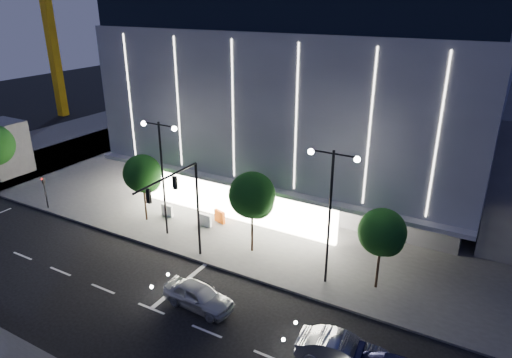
{
  "coord_description": "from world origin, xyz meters",
  "views": [
    {
      "loc": [
        18.33,
        -17.74,
        17.16
      ],
      "look_at": [
        3.37,
        8.67,
        5.0
      ],
      "focal_mm": 32.0,
      "sensor_mm": 36.0,
      "label": 1
    }
  ],
  "objects": [
    {
      "name": "tree_left",
      "position": [
        -5.97,
        7.02,
        4.03
      ],
      "size": [
        3.02,
        3.02,
        5.72
      ],
      "color": "black",
      "rests_on": "ground"
    },
    {
      "name": "barrier_c",
      "position": [
        -0.52,
        9.58,
        0.65
      ],
      "size": [
        1.12,
        0.57,
        1.0
      ],
      "primitive_type": "cube",
      "rotation": [
        0.0,
        0.0,
        -0.3
      ],
      "color": "#E5570C",
      "rests_on": "sidewalk_museum"
    },
    {
      "name": "ground",
      "position": [
        0.0,
        0.0,
        0.0
      ],
      "size": [
        160.0,
        160.0,
        0.0
      ],
      "primitive_type": "plane",
      "color": "black",
      "rests_on": "ground"
    },
    {
      "name": "sidewalk_west",
      "position": [
        -30.0,
        10.0,
        0.07
      ],
      "size": [
        16.0,
        50.0,
        0.15
      ],
      "primitive_type": "cube",
      "color": "#474747",
      "rests_on": "ground"
    },
    {
      "name": "street_lamp_east",
      "position": [
        10.0,
        6.0,
        5.96
      ],
      "size": [
        3.16,
        0.36,
        9.0
      ],
      "color": "black",
      "rests_on": "ground"
    },
    {
      "name": "museum",
      "position": [
        2.98,
        22.31,
        9.27
      ],
      "size": [
        30.0,
        25.8,
        18.0
      ],
      "color": "#4C4C51",
      "rests_on": "ground"
    },
    {
      "name": "ped_signal_far",
      "position": [
        -15.0,
        4.5,
        1.89
      ],
      "size": [
        0.22,
        0.24,
        3.0
      ],
      "color": "black",
      "rests_on": "ground"
    },
    {
      "name": "tree_right",
      "position": [
        13.03,
        7.02,
        3.88
      ],
      "size": [
        2.91,
        2.91,
        5.51
      ],
      "color": "black",
      "rests_on": "ground"
    },
    {
      "name": "car_second",
      "position": [
        13.27,
        -0.09,
        0.76
      ],
      "size": [
        4.76,
        2.17,
        1.52
      ],
      "primitive_type": "imported",
      "rotation": [
        0.0,
        0.0,
        1.7
      ],
      "color": "#9B9EA2",
      "rests_on": "ground"
    },
    {
      "name": "barrier_d",
      "position": [
        -1.15,
        8.46,
        0.65
      ],
      "size": [
        1.1,
        0.26,
        1.0
      ],
      "primitive_type": "cube",
      "rotation": [
        0.0,
        0.0,
        -0.01
      ],
      "color": "silver",
      "rests_on": "sidewalk_museum"
    },
    {
      "name": "sidewalk_museum",
      "position": [
        5.0,
        24.0,
        0.07
      ],
      "size": [
        70.0,
        40.0,
        0.15
      ],
      "primitive_type": "cube",
      "color": "#474747",
      "rests_on": "ground"
    },
    {
      "name": "car_lead",
      "position": [
        4.31,
        0.08,
        0.76
      ],
      "size": [
        4.57,
        2.04,
        1.53
      ],
      "primitive_type": "imported",
      "rotation": [
        0.0,
        0.0,
        1.52
      ],
      "color": "#B4B8BD",
      "rests_on": "ground"
    },
    {
      "name": "street_lamp_west",
      "position": [
        -3.0,
        6.0,
        5.96
      ],
      "size": [
        3.16,
        0.36,
        9.0
      ],
      "color": "black",
      "rests_on": "ground"
    },
    {
      "name": "tree_mid",
      "position": [
        4.03,
        7.02,
        4.33
      ],
      "size": [
        3.25,
        3.25,
        6.15
      ],
      "color": "black",
      "rests_on": "ground"
    },
    {
      "name": "traffic_mast",
      "position": [
        1.0,
        3.34,
        5.03
      ],
      "size": [
        0.33,
        5.89,
        7.07
      ],
      "color": "black",
      "rests_on": "ground"
    },
    {
      "name": "barrier_b",
      "position": [
        -4.94,
        8.37,
        0.65
      ],
      "size": [
        1.11,
        0.31,
        1.0
      ],
      "primitive_type": "cube",
      "rotation": [
        0.0,
        0.0,
        -0.05
      ],
      "color": "white",
      "rests_on": "sidewalk_museum"
    }
  ]
}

